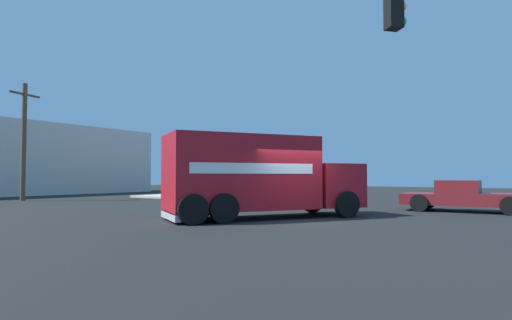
{
  "coord_description": "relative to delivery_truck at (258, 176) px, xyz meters",
  "views": [
    {
      "loc": [
        -12.84,
        -6.98,
        1.55
      ],
      "look_at": [
        -0.06,
        1.92,
        2.18
      ],
      "focal_mm": 28.86,
      "sensor_mm": 36.0,
      "label": 1
    }
  ],
  "objects": [
    {
      "name": "palm_tree_far",
      "position": [
        13.2,
        12.7,
        1.97
      ],
      "size": [
        2.88,
        3.08,
        5.08
      ],
      "color": "#7A6647",
      "rests_on": "sidewalk_corner_far"
    },
    {
      "name": "building_backdrop",
      "position": [
        4.26,
        27.35,
        1.46
      ],
      "size": [
        23.11,
        6.0,
        6.05
      ],
      "primitive_type": "cube",
      "color": "beige",
      "rests_on": "ground"
    },
    {
      "name": "sidewalk_corner_far",
      "position": [
        12.57,
        10.69,
        -1.49
      ],
      "size": [
        11.25,
        11.25,
        0.14
      ],
      "primitive_type": "cube",
      "color": "#B2ADA0",
      "rests_on": "ground"
    },
    {
      "name": "vending_machine_blue",
      "position": [
        12.97,
        12.85,
        -0.49
      ],
      "size": [
        1.17,
        1.16,
        1.85
      ],
      "color": "red",
      "rests_on": "sidewalk_corner_far"
    },
    {
      "name": "utility_pole",
      "position": [
        0.24,
        18.35,
        2.33
      ],
      "size": [
        2.16,
        0.68,
        7.51
      ],
      "color": "brown",
      "rests_on": "ground"
    },
    {
      "name": "pickup_maroon",
      "position": [
        7.41,
        -5.88,
        -0.83
      ],
      "size": [
        2.41,
        5.27,
        1.38
      ],
      "color": "maroon",
      "rests_on": "ground"
    },
    {
      "name": "ground_plane",
      "position": [
        0.11,
        -1.78,
        -1.56
      ],
      "size": [
        100.0,
        100.0,
        0.0
      ],
      "primitive_type": "plane",
      "color": "black"
    },
    {
      "name": "delivery_truck",
      "position": [
        0.0,
        0.0,
        0.0
      ],
      "size": [
        7.71,
        6.08,
        3.04
      ],
      "color": "#AD141E",
      "rests_on": "ground"
    },
    {
      "name": "vending_machine_red",
      "position": [
        10.2,
        10.62,
        -0.49
      ],
      "size": [
        1.17,
        1.16,
        1.85
      ],
      "color": "yellow",
      "rests_on": "sidewalk_corner_far"
    }
  ]
}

